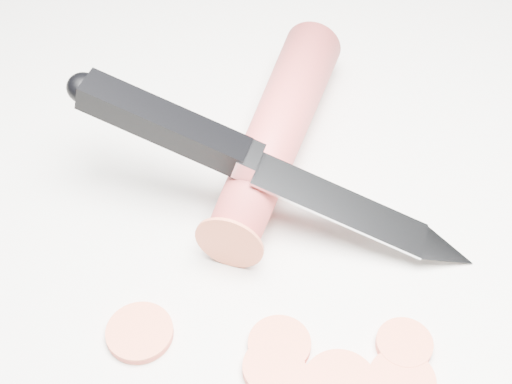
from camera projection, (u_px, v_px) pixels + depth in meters
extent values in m
plane|color=silver|center=(281.00, 257.00, 0.43)|extent=(2.40, 2.40, 0.00)
cylinder|color=#C13838|center=(277.00, 131.00, 0.48)|extent=(0.11, 0.20, 0.04)
cylinder|color=#DE5E3B|center=(279.00, 344.00, 0.39)|extent=(0.03, 0.03, 0.01)
cylinder|color=#DE5E3B|center=(140.00, 333.00, 0.40)|extent=(0.04, 0.04, 0.01)
cylinder|color=#DE5E3B|center=(274.00, 368.00, 0.38)|extent=(0.03, 0.03, 0.01)
cylinder|color=#DE5E3B|center=(404.00, 344.00, 0.39)|extent=(0.03, 0.03, 0.01)
cylinder|color=#DE5E3B|center=(402.00, 381.00, 0.38)|extent=(0.04, 0.04, 0.01)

